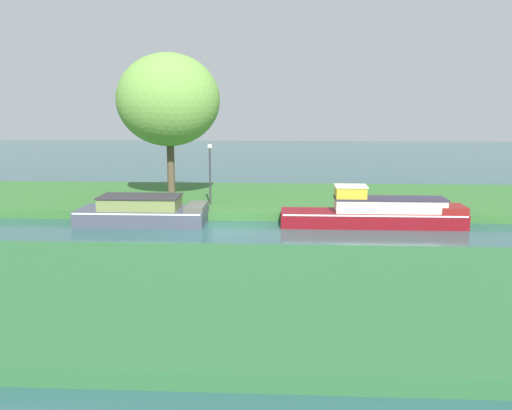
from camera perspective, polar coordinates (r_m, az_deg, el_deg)
ground_plane at (r=24.66m, az=-3.33°, el=-2.52°), size 120.00×120.00×0.00m
riverbank_far at (r=31.46m, az=-1.91°, el=0.62°), size 72.00×10.00×0.40m
riverbank_near at (r=16.02m, az=-6.96°, el=-8.85°), size 72.00×10.00×0.40m
slate_barge at (r=26.38m, az=-11.21°, el=-0.66°), size 5.78×2.40×1.28m
maroon_narrowboat at (r=25.88m, az=12.07°, el=-0.78°), size 8.09×1.79×1.82m
willow_tree_left at (r=30.54m, az=-8.79°, el=10.34°), size 5.43×4.59×7.60m
lamp_post at (r=28.36m, az=-4.63°, el=3.82°), size 0.24×0.24×3.02m
mooring_post_near at (r=27.07m, az=9.16°, el=-0.08°), size 0.18×0.18×0.51m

